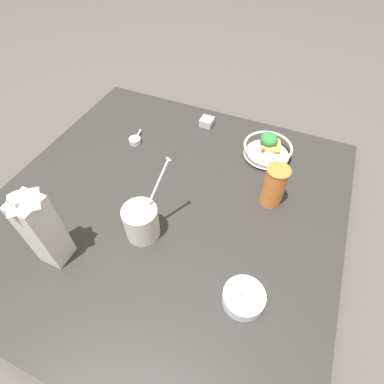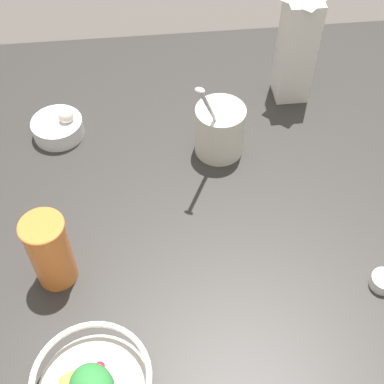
{
  "view_description": "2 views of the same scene",
  "coord_description": "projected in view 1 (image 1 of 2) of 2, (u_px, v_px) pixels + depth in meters",
  "views": [
    {
      "loc": [
        0.33,
        -0.54,
        0.84
      ],
      "look_at": [
        0.08,
        0.02,
        0.12
      ],
      "focal_mm": 28.0,
      "sensor_mm": 36.0,
      "label": 1
    },
    {
      "loc": [
        0.13,
        0.68,
        0.88
      ],
      "look_at": [
        0.06,
        0.06,
        0.13
      ],
      "focal_mm": 50.0,
      "sensor_mm": 36.0,
      "label": 2
    }
  ],
  "objects": [
    {
      "name": "fruit_bowl",
      "position": [
        268.0,
        148.0,
        1.14
      ],
      "size": [
        0.19,
        0.19,
        0.09
      ],
      "color": "silver",
      "rests_on": "countertop"
    },
    {
      "name": "ground_plane",
      "position": [
        167.0,
        212.0,
        1.04
      ],
      "size": [
        6.0,
        6.0,
        0.0
      ],
      "primitive_type": "plane",
      "color": "#4C4742"
    },
    {
      "name": "yogurt_tub",
      "position": [
        141.0,
        221.0,
        0.89
      ],
      "size": [
        0.12,
        0.16,
        0.26
      ],
      "color": "silver",
      "rests_on": "countertop"
    },
    {
      "name": "milk_carton",
      "position": [
        40.0,
        227.0,
        0.78
      ],
      "size": [
        0.07,
        0.07,
        0.29
      ],
      "color": "silver",
      "rests_on": "countertop"
    },
    {
      "name": "countertop",
      "position": [
        167.0,
        208.0,
        1.03
      ],
      "size": [
        1.15,
        1.15,
        0.04
      ],
      "color": "#2D2B28",
      "rests_on": "ground_plane"
    },
    {
      "name": "drinking_cup",
      "position": [
        274.0,
        185.0,
        0.96
      ],
      "size": [
        0.08,
        0.08,
        0.15
      ],
      "color": "orange",
      "rests_on": "countertop"
    },
    {
      "name": "garlic_bowl",
      "position": [
        243.0,
        297.0,
        0.78
      ],
      "size": [
        0.11,
        0.11,
        0.07
      ],
      "color": "white",
      "rests_on": "countertop"
    },
    {
      "name": "spice_jar",
      "position": [
        207.0,
        122.0,
        1.29
      ],
      "size": [
        0.05,
        0.05,
        0.03
      ],
      "color": "silver",
      "rests_on": "countertop"
    },
    {
      "name": "measuring_scoop",
      "position": [
        135.0,
        140.0,
        1.22
      ],
      "size": [
        0.05,
        0.09,
        0.02
      ],
      "color": "white",
      "rests_on": "countertop"
    }
  ]
}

